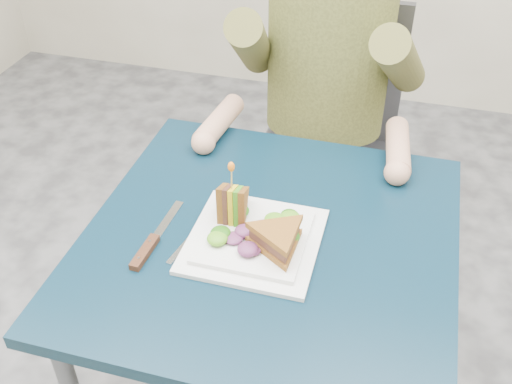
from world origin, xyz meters
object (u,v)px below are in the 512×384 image
(fork, at_px, (192,237))
(chair, at_px, (327,129))
(table, at_px, (269,262))
(diner, at_px, (330,31))
(plate, at_px, (254,239))
(sandwich_upright, at_px, (232,203))
(sandwich_flat, at_px, (278,239))
(knife, at_px, (149,246))

(fork, bearing_deg, chair, 79.25)
(table, bearing_deg, diner, 90.00)
(plate, height_order, sandwich_upright, sandwich_upright)
(plate, distance_m, fork, 0.13)
(plate, bearing_deg, table, 51.91)
(sandwich_flat, height_order, sandwich_upright, sandwich_upright)
(table, relative_size, chair, 0.81)
(sandwich_upright, distance_m, fork, 0.11)
(plate, relative_size, sandwich_upright, 2.03)
(table, xyz_separation_m, knife, (-0.22, -0.10, 0.09))
(plate, bearing_deg, diner, 87.85)
(plate, height_order, knife, plate)
(chair, relative_size, sandwich_upright, 7.26)
(chair, xyz_separation_m, sandwich_flat, (0.03, -0.80, 0.23))
(sandwich_flat, xyz_separation_m, fork, (-0.18, 0.00, -0.04))
(sandwich_flat, bearing_deg, diner, 92.54)
(diner, relative_size, fork, 4.19)
(table, bearing_deg, chair, 90.00)
(table, height_order, plate, plate)
(fork, bearing_deg, plate, 9.51)
(chair, distance_m, diner, 0.39)
(sandwich_flat, bearing_deg, table, 118.16)
(chair, relative_size, plate, 3.58)
(chair, height_order, fork, chair)
(sandwich_flat, relative_size, sandwich_upright, 1.44)
(chair, bearing_deg, sandwich_upright, -96.56)
(plate, bearing_deg, knife, -160.09)
(diner, bearing_deg, sandwich_flat, -87.46)
(knife, bearing_deg, fork, 35.11)
(diner, height_order, sandwich_flat, diner)
(table, bearing_deg, plate, -128.09)
(diner, height_order, fork, diner)
(sandwich_flat, relative_size, fork, 1.04)
(sandwich_upright, relative_size, knife, 0.58)
(knife, bearing_deg, sandwich_flat, 10.43)
(sandwich_flat, bearing_deg, chair, 92.18)
(knife, bearing_deg, table, 24.89)
(diner, xyz_separation_m, knife, (-0.22, -0.73, -0.18))
(diner, xyz_separation_m, plate, (-0.02, -0.66, -0.18))
(fork, distance_m, knife, 0.09)
(diner, distance_m, plate, 0.68)
(table, relative_size, sandwich_upright, 5.85)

